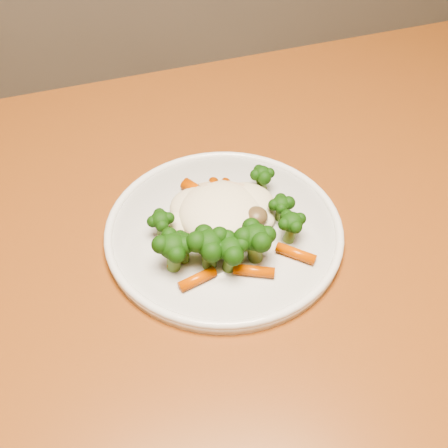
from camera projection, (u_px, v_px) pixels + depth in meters
The scene contains 3 objects.
dining_table at pixel (223, 302), 0.72m from camera, with size 1.34×0.97×0.75m.
plate at pixel (224, 232), 0.67m from camera, with size 0.28×0.28×0.01m, color white.
meal at pixel (223, 223), 0.64m from camera, with size 0.18×0.18×0.05m.
Camera 1 is at (0.05, -0.51, 1.24)m, focal length 45.00 mm.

